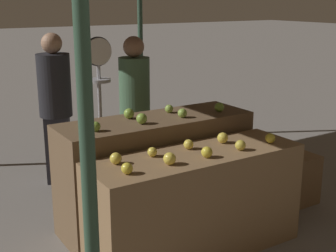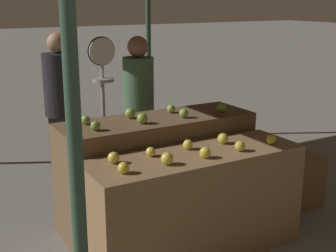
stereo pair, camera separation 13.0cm
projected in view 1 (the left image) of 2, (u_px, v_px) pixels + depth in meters
ground_plane at (195, 251)px, 3.69m from camera, size 60.00×60.00×0.00m
display_counter_front at (196, 204)px, 3.58m from camera, size 1.69×0.55×0.81m
display_counter_back at (156, 171)px, 4.05m from camera, size 1.69×0.55×0.95m
apple_front_0 at (127, 168)px, 3.05m from camera, size 0.08×0.08×0.08m
apple_front_1 at (170, 159)px, 3.22m from camera, size 0.09×0.09×0.09m
apple_front_2 at (207, 152)px, 3.37m from camera, size 0.08×0.08×0.08m
apple_front_3 at (240, 145)px, 3.53m from camera, size 0.08×0.08×0.08m
apple_front_4 at (270, 138)px, 3.71m from camera, size 0.08×0.08×0.08m
apple_front_5 at (116, 158)px, 3.23m from camera, size 0.08×0.08×0.08m
apple_front_6 at (152, 152)px, 3.39m from camera, size 0.07×0.07×0.07m
apple_front_7 at (188, 144)px, 3.56m from camera, size 0.08×0.08×0.08m
apple_front_8 at (223, 138)px, 3.71m from camera, size 0.09×0.09×0.09m
apple_back_0 at (96, 127)px, 3.52m from camera, size 0.08×0.08×0.08m
apple_back_1 at (142, 119)px, 3.73m from camera, size 0.09×0.09×0.09m
apple_back_2 at (182, 113)px, 3.93m from camera, size 0.08×0.08×0.08m
apple_back_3 at (219, 107)px, 4.14m from camera, size 0.09×0.09×0.09m
apple_back_4 at (85, 121)px, 3.69m from camera, size 0.08×0.08×0.08m
apple_back_5 at (129, 114)px, 3.90m from camera, size 0.09×0.09×0.09m
apple_back_6 at (169, 109)px, 4.10m from camera, size 0.07×0.07×0.07m
produce_scale at (100, 85)px, 4.30m from camera, size 0.26×0.20×1.60m
person_vendor_at_scale at (135, 102)px, 4.69m from camera, size 0.41×0.41×1.58m
person_customer_left at (55, 99)px, 4.83m from camera, size 0.46×0.46×1.60m
wooden_crate_side at (286, 177)px, 4.56m from camera, size 0.48×0.48×0.48m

